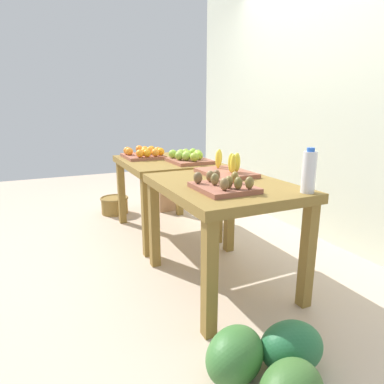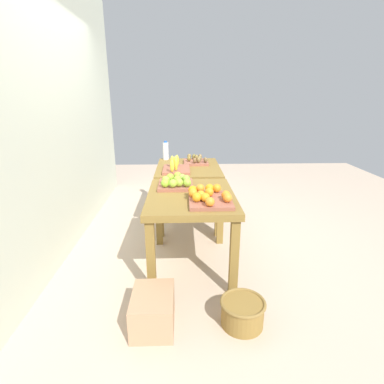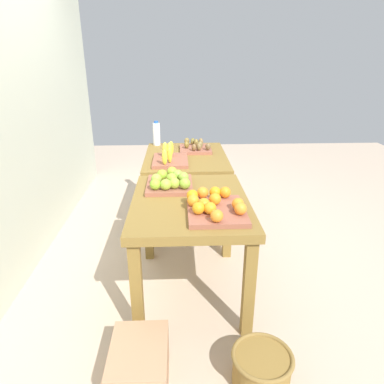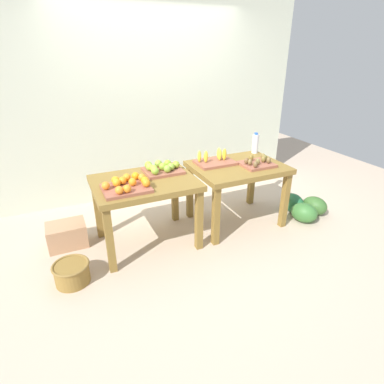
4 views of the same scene
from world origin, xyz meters
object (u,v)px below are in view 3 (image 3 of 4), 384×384
object	(u,v)px
display_table_left	(190,214)
cardboard_produce_box	(140,367)
water_bottle	(157,134)
display_table_right	(186,166)
apple_bin	(170,182)
kiwi_bin	(196,147)
watermelon_pile	(203,183)
wicker_basket	(261,368)
orange_bin	(214,206)
banana_crate	(170,158)

from	to	relation	value
display_table_left	cardboard_produce_box	distance (m)	1.00
water_bottle	display_table_right	bearing A→B (deg)	-145.38
apple_bin	kiwi_bin	world-z (taller)	apple_bin
watermelon_pile	cardboard_produce_box	xyz separation A→B (m)	(-2.81, 0.55, 0.01)
wicker_basket	cardboard_produce_box	bearing A→B (deg)	88.78
orange_bin	wicker_basket	size ratio (longest dim) A/B	1.37
banana_crate	watermelon_pile	size ratio (longest dim) A/B	0.69
display_table_right	water_bottle	distance (m)	0.59
apple_bin	banana_crate	size ratio (longest dim) A/B	0.91
kiwi_bin	wicker_basket	xyz separation A→B (m)	(-2.14, -0.24, -0.67)
water_bottle	cardboard_produce_box	world-z (taller)	water_bottle
kiwi_bin	watermelon_pile	world-z (taller)	kiwi_bin
wicker_basket	orange_bin	bearing A→B (deg)	18.32
apple_bin	watermelon_pile	xyz separation A→B (m)	(1.76, -0.39, -0.67)
wicker_basket	apple_bin	bearing A→B (deg)	24.59
display_table_left	orange_bin	world-z (taller)	orange_bin
orange_bin	apple_bin	world-z (taller)	apple_bin
wicker_basket	display_table_left	bearing A→B (deg)	22.86
display_table_right	water_bottle	xyz separation A→B (m)	(0.44, 0.31, 0.23)
watermelon_pile	wicker_basket	world-z (taller)	watermelon_pile
display_table_right	watermelon_pile	bearing A→B (deg)	-15.77
display_table_right	apple_bin	distance (m)	0.90
display_table_right	banana_crate	bearing A→B (deg)	145.39
orange_bin	water_bottle	world-z (taller)	water_bottle
wicker_basket	cardboard_produce_box	world-z (taller)	cardboard_produce_box
orange_bin	apple_bin	distance (m)	0.53
apple_bin	kiwi_bin	bearing A→B (deg)	-13.06
orange_bin	apple_bin	xyz separation A→B (m)	(0.45, 0.28, 0.00)
apple_bin	display_table_left	bearing A→B (deg)	-149.81
apple_bin	watermelon_pile	world-z (taller)	apple_bin
orange_bin	watermelon_pile	size ratio (longest dim) A/B	0.71
display_table_left	banana_crate	world-z (taller)	banana_crate
banana_crate	cardboard_produce_box	world-z (taller)	banana_crate
apple_bin	banana_crate	world-z (taller)	banana_crate
display_table_left	water_bottle	size ratio (longest dim) A/B	3.97
kiwi_bin	watermelon_pile	bearing A→B (deg)	-11.56
display_table_right	kiwi_bin	world-z (taller)	kiwi_bin
orange_bin	watermelon_pile	distance (m)	2.31
apple_bin	cardboard_produce_box	size ratio (longest dim) A/B	1.00
orange_bin	wicker_basket	xyz separation A→B (m)	(-0.62, -0.21, -0.68)
banana_crate	cardboard_produce_box	bearing A→B (deg)	175.11
display_table_right	banana_crate	size ratio (longest dim) A/B	2.36
watermelon_pile	cardboard_produce_box	size ratio (longest dim) A/B	1.60
display_table_left	kiwi_bin	size ratio (longest dim) A/B	2.89
apple_bin	wicker_basket	size ratio (longest dim) A/B	1.20
orange_bin	watermelon_pile	world-z (taller)	orange_bin
watermelon_pile	wicker_basket	xyz separation A→B (m)	(-2.83, -0.10, -0.01)
orange_bin	water_bottle	xyz separation A→B (m)	(1.77, 0.45, 0.08)
display_table_left	display_table_right	world-z (taller)	same
apple_bin	water_bottle	world-z (taller)	water_bottle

